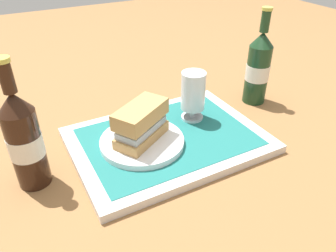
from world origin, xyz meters
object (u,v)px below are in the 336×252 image
Objects in this scene: plate at (142,141)px; second_bottle at (24,139)px; sandwich at (142,122)px; beer_glass at (193,94)px; beer_bottle at (258,67)px.

second_bottle is at bearing 177.17° from plate.
second_bottle reaches higher than sandwich.
plate is 0.18m from beer_glass.
beer_bottle is 0.63m from second_bottle.
beer_bottle is at bearing -20.93° from sandwich.
beer_bottle is at bearing 6.88° from beer_glass.
plate is 0.40m from beer_bottle.
sandwich is at bearing -2.37° from second_bottle.
second_bottle is (-0.39, -0.03, 0.01)m from beer_glass.
sandwich is 0.24m from second_bottle.
second_bottle is (-0.62, -0.06, 0.00)m from beer_bottle.
second_bottle is at bearing 146.56° from sandwich.
beer_glass is 0.47× the size of second_bottle.
beer_bottle is (0.39, 0.07, 0.08)m from plate.
beer_glass is at bearing -16.30° from sandwich.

